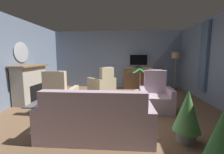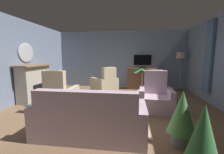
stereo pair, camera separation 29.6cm
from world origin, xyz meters
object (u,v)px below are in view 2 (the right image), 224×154
object	(u,v)px
wall_mirror_oval	(26,53)
armchair_near_window	(60,98)
armchair_by_fireplace	(156,98)
potted_plant_leafy_by_curtain	(141,92)
armchair_in_far_corner	(105,85)
cat	(72,95)
tv_remote	(115,94)
potted_plant_small_fern_corner	(182,116)
fireplace	(35,83)
floor_lamp	(181,58)
tv_cabinet	(142,79)
coffee_table	(108,97)
television	(142,61)
sofa_floral	(90,121)

from	to	relation	value
wall_mirror_oval	armchair_near_window	distance (m)	2.26
wall_mirror_oval	armchair_by_fireplace	distance (m)	4.50
wall_mirror_oval	potted_plant_leafy_by_curtain	world-z (taller)	wall_mirror_oval
wall_mirror_oval	armchair_in_far_corner	size ratio (longest dim) A/B	0.60
armchair_near_window	armchair_by_fireplace	bearing A→B (deg)	7.67
armchair_in_far_corner	cat	bearing A→B (deg)	-142.59
tv_remote	potted_plant_small_fern_corner	xyz separation A→B (m)	(1.32, -1.49, 0.03)
fireplace	wall_mirror_oval	distance (m)	1.09
armchair_near_window	floor_lamp	bearing A→B (deg)	37.42
tv_cabinet	floor_lamp	bearing A→B (deg)	-5.46
coffee_table	armchair_by_fireplace	world-z (taller)	armchair_by_fireplace
armchair_by_fireplace	wall_mirror_oval	bearing A→B (deg)	172.64
coffee_table	cat	bearing A→B (deg)	141.48
coffee_table	armchair_near_window	world-z (taller)	armchair_near_window
television	potted_plant_small_fern_corner	distance (m)	4.63
potted_plant_small_fern_corner	potted_plant_leafy_by_curtain	world-z (taller)	potted_plant_leafy_by_curtain
wall_mirror_oval	armchair_by_fireplace	xyz separation A→B (m)	(4.28, -0.55, -1.30)
fireplace	floor_lamp	distance (m)	5.97
wall_mirror_oval	cat	size ratio (longest dim) A/B	1.29
wall_mirror_oval	armchair_in_far_corner	distance (m)	3.10
tv_cabinet	armchair_in_far_corner	world-z (taller)	armchair_in_far_corner
wall_mirror_oval	coffee_table	bearing A→B (deg)	-15.57
fireplace	potted_plant_small_fern_corner	distance (m)	4.76
television	armchair_in_far_corner	xyz separation A→B (m)	(-1.56, -1.06, -0.97)
armchair_near_window	wall_mirror_oval	bearing A→B (deg)	150.58
tv_remote	sofa_floral	bearing A→B (deg)	-17.72
armchair_near_window	television	bearing A→B (deg)	52.96
armchair_near_window	potted_plant_leafy_by_curtain	distance (m)	2.83
coffee_table	armchair_in_far_corner	xyz separation A→B (m)	(-0.46, 2.10, -0.07)
armchair_by_fireplace	floor_lamp	size ratio (longest dim) A/B	0.67
fireplace	armchair_in_far_corner	bearing A→B (deg)	29.48
coffee_table	floor_lamp	world-z (taller)	floor_lamp
tv_cabinet	television	xyz separation A→B (m)	(0.00, -0.05, 0.84)
fireplace	potted_plant_small_fern_corner	bearing A→B (deg)	-27.59
television	sofa_floral	bearing A→B (deg)	-105.10
potted_plant_small_fern_corner	sofa_floral	bearing A→B (deg)	179.14
wall_mirror_oval	potted_plant_small_fern_corner	size ratio (longest dim) A/B	0.78
sofa_floral	floor_lamp	xyz separation A→B (m)	(2.87, 4.41, 1.12)
armchair_in_far_corner	armchair_by_fireplace	distance (m)	2.55
tv_remote	tv_cabinet	bearing A→B (deg)	157.39
armchair_by_fireplace	potted_plant_small_fern_corner	distance (m)	1.67
fireplace	coffee_table	size ratio (longest dim) A/B	1.56
sofa_floral	armchair_by_fireplace	distance (m)	2.17
sofa_floral	floor_lamp	size ratio (longest dim) A/B	1.22
armchair_in_far_corner	floor_lamp	world-z (taller)	floor_lamp
armchair_in_far_corner	armchair_by_fireplace	xyz separation A→B (m)	(1.78, -1.83, 0.01)
tv_remote	armchair_in_far_corner	size ratio (longest dim) A/B	0.14
tv_cabinet	tv_remote	bearing A→B (deg)	-106.48
potted_plant_leafy_by_curtain	floor_lamp	bearing A→B (deg)	41.20
sofa_floral	potted_plant_leafy_by_curtain	distance (m)	3.07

